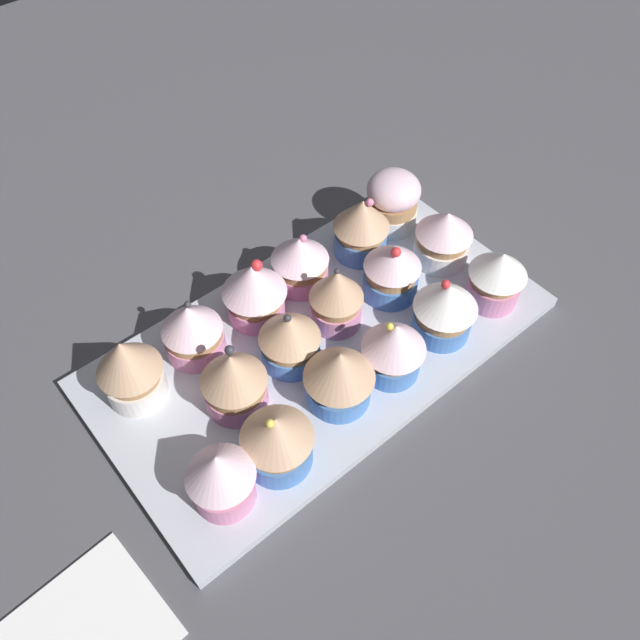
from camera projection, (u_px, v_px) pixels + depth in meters
ground_plane at (320, 354)px, 66.57cm from camera, size 180.00×180.00×3.00cm
baking_tray at (320, 342)px, 64.91cm from camera, size 45.31×24.46×1.20cm
cupcake_0 at (393, 200)px, 71.93cm from camera, size 6.06×6.06×7.03cm
cupcake_1 at (361, 226)px, 68.89cm from camera, size 6.19×6.19×7.72cm
cupcake_2 at (300, 260)px, 66.68cm from camera, size 6.13×6.13×6.60cm
cupcake_3 at (254, 290)px, 63.39cm from camera, size 6.58×6.58×7.58cm
cupcake_4 at (192, 329)px, 60.99cm from camera, size 5.94×5.94×6.77cm
cupcake_5 at (129, 368)px, 57.28cm from camera, size 6.03×6.03×7.88cm
cupcake_6 at (447, 238)px, 68.46cm from camera, size 6.20×6.20×6.64cm
cupcake_7 at (393, 270)px, 65.38cm from camera, size 5.96×5.96×7.23cm
cupcake_8 at (336, 297)px, 62.86cm from camera, size 5.45×5.45×7.57cm
cupcake_9 at (288, 336)px, 60.43cm from camera, size 5.98×5.98×6.84cm
cupcake_10 at (234, 380)px, 56.98cm from camera, size 6.09×6.09×7.60cm
cupcake_11 at (497, 276)px, 64.90cm from camera, size 5.96×5.96×6.75cm
cupcake_12 at (445, 308)px, 62.18cm from camera, size 6.34×6.34×7.20cm
cupcake_13 at (394, 347)px, 59.28cm from camera, size 6.13×6.13×7.11cm
cupcake_14 at (339, 375)px, 57.37cm from camera, size 6.61×6.61×6.94cm
cupcake_15 at (277, 439)px, 53.55cm from camera, size 6.36×6.36×7.15cm
cupcake_16 at (221, 476)px, 51.20cm from camera, size 5.80×5.80×7.27cm
napkin at (80, 639)px, 48.23cm from camera, size 12.96×11.25×0.60cm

